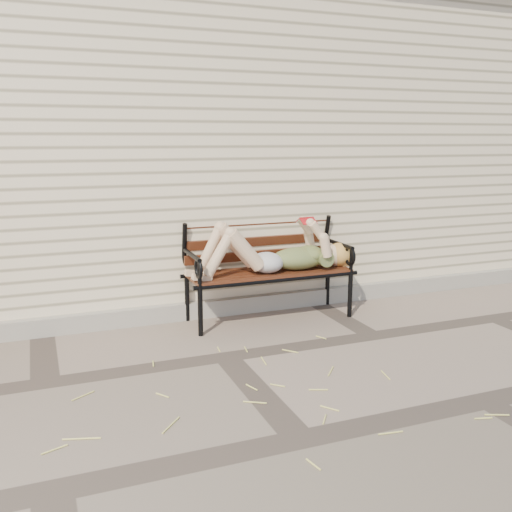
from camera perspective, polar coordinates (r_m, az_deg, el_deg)
name	(u,v)px	position (r m, az deg, el deg)	size (l,w,h in m)	color
ground	(227,357)	(4.25, -2.97, -10.04)	(80.00, 80.00, 0.00)	gray
house_wall	(143,144)	(6.86, -11.19, 10.90)	(8.00, 4.00, 3.00)	beige
foundation_strip	(192,310)	(5.10, -6.44, -5.43)	(8.00, 0.10, 0.15)	gray
garden_bench	(265,254)	(5.04, 0.95, 0.23)	(1.57, 0.62, 1.02)	black
reading_woman	(272,252)	(4.92, 1.64, 0.36)	(1.48, 0.34, 0.47)	#093F45
straw_scatter	(242,399)	(3.61, -1.41, -14.06)	(2.93, 1.67, 0.01)	#DED66C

